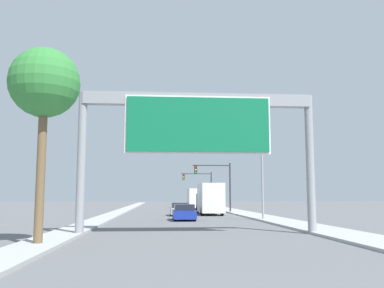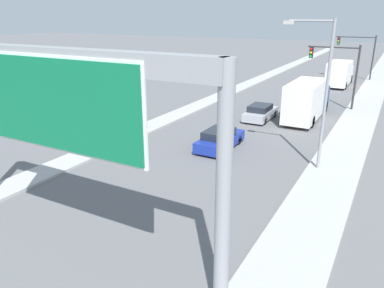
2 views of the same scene
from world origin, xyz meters
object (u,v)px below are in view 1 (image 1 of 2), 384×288
car_mid_center (184,213)px  street_lamp_right (258,161)px  truck_box_secondary (196,199)px  sign_gantry (198,124)px  traffic_light_mid_block (201,183)px  car_near_left (180,209)px  traffic_light_near_intersection (218,179)px  palm_tree_foreground (44,85)px  truck_box_primary (210,199)px

car_mid_center → street_lamp_right: street_lamp_right is taller
truck_box_secondary → sign_gantry: bearing=-94.6°
street_lamp_right → traffic_light_mid_block: bearing=92.3°
sign_gantry → truck_box_secondary: (3.50, 43.77, -4.51)m
car_near_left → street_lamp_right: size_ratio=0.50×
sign_gantry → car_near_left: (0.00, 22.65, -5.48)m
traffic_light_near_intersection → palm_tree_foreground: palm_tree_foreground is taller
truck_box_secondary → street_lamp_right: (2.99, -30.44, 3.56)m
traffic_light_mid_block → street_lamp_right: size_ratio=0.71×
car_near_left → car_mid_center: car_mid_center is taller
car_mid_center → traffic_light_near_intersection: traffic_light_near_intersection is taller
sign_gantry → street_lamp_right: street_lamp_right is taller
sign_gantry → traffic_light_near_intersection: 30.64m
sign_gantry → palm_tree_foreground: palm_tree_foreground is taller
truck_box_secondary → traffic_light_near_intersection: bearing=-82.9°
car_mid_center → truck_box_secondary: (3.50, 29.75, 0.97)m
truck_box_primary → palm_tree_foreground: (-10.75, -29.66, 5.24)m
sign_gantry → car_mid_center: (0.00, 14.02, -5.47)m
car_mid_center → truck_box_secondary: bearing=83.3°
truck_box_secondary → traffic_light_mid_block: (1.53, 6.36, 2.62)m
truck_box_primary → street_lamp_right: street_lamp_right is taller
traffic_light_mid_block → palm_tree_foreground: 56.40m
car_mid_center → truck_box_primary: size_ratio=0.52×
truck_box_secondary → traffic_light_mid_block: 7.05m
truck_box_primary → traffic_light_near_intersection: 6.12m
car_mid_center → truck_box_secondary: truck_box_secondary is taller
car_near_left → street_lamp_right: street_lamp_right is taller
traffic_light_near_intersection → street_lamp_right: 16.88m
traffic_light_mid_block → sign_gantry: bearing=-95.7°
car_mid_center → truck_box_secondary: size_ratio=0.57×
sign_gantry → street_lamp_right: size_ratio=1.53×
palm_tree_foreground → street_lamp_right: street_lamp_right is taller
truck_box_secondary → traffic_light_mid_block: bearing=76.5°
car_near_left → traffic_light_near_intersection: (5.20, 7.49, 3.59)m
traffic_light_mid_block → palm_tree_foreground: bearing=-102.6°
truck_box_primary → sign_gantry: bearing=-98.0°
car_mid_center → palm_tree_foreground: palm_tree_foreground is taller
sign_gantry → traffic_light_mid_block: bearing=84.3°
palm_tree_foreground → traffic_light_near_intersection: bearing=70.4°
truck_box_primary → street_lamp_right: size_ratio=1.01×
traffic_light_mid_block → street_lamp_right: bearing=-87.7°
car_near_left → traffic_light_near_intersection: traffic_light_near_intersection is taller
car_mid_center → traffic_light_mid_block: (5.03, 36.11, 3.59)m
car_near_left → palm_tree_foreground: (-7.25, -27.49, 6.33)m
truck_box_secondary → traffic_light_mid_block: size_ratio=1.30×
truck_box_primary → truck_box_secondary: bearing=90.0°
street_lamp_right → traffic_light_near_intersection: bearing=94.4°
traffic_light_near_intersection → street_lamp_right: street_lamp_right is taller
car_mid_center → traffic_light_mid_block: size_ratio=0.74×
truck_box_secondary → traffic_light_mid_block: traffic_light_mid_block is taller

